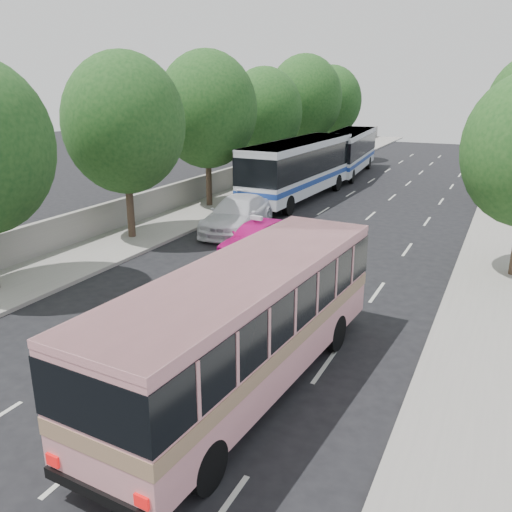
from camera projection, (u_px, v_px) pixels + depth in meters
The scene contains 14 objects.
ground at pixel (226, 312), 18.27m from camera, with size 120.00×120.00×0.00m, color black.
sidewalk_left at pixel (254, 190), 38.94m from camera, with size 4.00×90.00×0.15m, color #9E998E.
low_wall at pixel (231, 177), 39.43m from camera, with size 0.30×90.00×1.50m, color #9E998E.
tree_left_b at pixel (124, 119), 25.06m from camera, with size 5.70×5.70×8.88m.
tree_left_c at pixel (208, 106), 31.94m from camera, with size 6.00×6.00×9.35m.
tree_left_d at pixel (265, 109), 38.94m from camera, with size 5.52×5.52×8.60m.
tree_left_e at pixel (305, 96), 45.55m from camera, with size 6.30×6.30×9.82m.
tree_left_f at pixel (332, 99), 52.66m from camera, with size 5.88×5.88×9.16m.
pink_bus at pixel (247, 315), 13.07m from camera, with size 3.31×10.40×3.27m.
pink_taxi at pixel (256, 237), 24.34m from camera, with size 1.87×4.64×1.58m, color #E2138D.
white_pickup at pixel (237, 214), 28.16m from camera, with size 2.47×6.08×1.77m, color white.
tour_coach_front at pixel (300, 165), 35.46m from camera, with size 3.24×12.98×3.86m.
tour_coach_rear at pixel (349, 149), 45.46m from camera, with size 3.63×12.20×3.60m.
taxi_roof_sign at pixel (256, 218), 24.07m from camera, with size 0.55×0.18×0.18m, color silver.
Camera 1 is at (8.12, -14.79, 7.34)m, focal length 38.00 mm.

